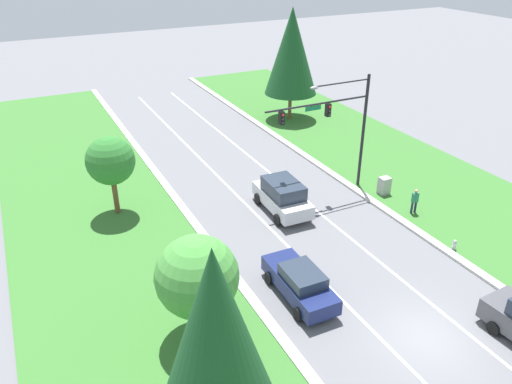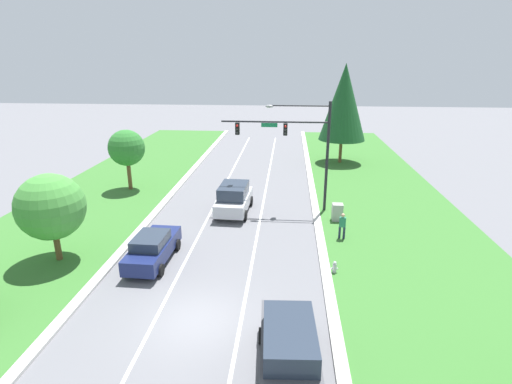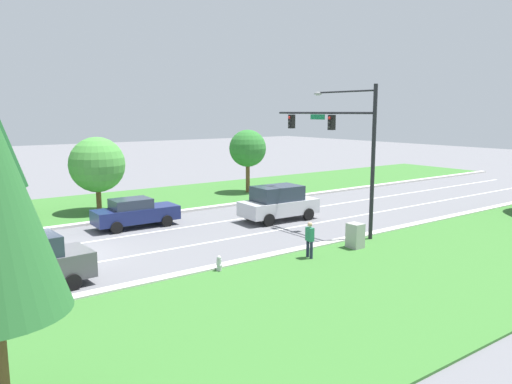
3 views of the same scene
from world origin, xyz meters
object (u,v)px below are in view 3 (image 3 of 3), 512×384
oak_near_left_tree (248,149)px  oak_far_left_tree (97,165)px  graphite_suv (17,265)px  pedestrian (310,239)px  traffic_signal_mast (342,136)px  navy_sedan (135,213)px  fire_hydrant (219,264)px  silver_suv (278,203)px  utility_cabinet (355,236)px

oak_near_left_tree → oak_far_left_tree: size_ratio=1.03×
graphite_suv → pedestrian: size_ratio=3.03×
traffic_signal_mast → navy_sedan: size_ratio=1.64×
navy_sedan → fire_hydrant: (9.55, -0.49, -0.49)m
silver_suv → fire_hydrant: silver_suv is taller
navy_sedan → graphite_suv: (7.25, -7.48, 0.19)m
utility_cabinet → oak_near_left_tree: bearing=161.5°
silver_suv → navy_sedan: bearing=-111.2°
fire_hydrant → oak_near_left_tree: size_ratio=0.14×
utility_cabinet → fire_hydrant: size_ratio=1.77×
silver_suv → pedestrian: size_ratio=2.81×
graphite_suv → pedestrian: (3.14, 11.11, -0.08)m
navy_sedan → traffic_signal_mast: bearing=48.9°
oak_near_left_tree → oak_far_left_tree: bearing=-86.3°
pedestrian → fire_hydrant: bearing=84.8°
graphite_suv → oak_far_left_tree: 14.49m
traffic_signal_mast → pedestrian: (2.76, -4.72, -4.20)m
utility_cabinet → oak_far_left_tree: oak_far_left_tree is taller
traffic_signal_mast → pedestrian: size_ratio=4.57×
fire_hydrant → oak_near_left_tree: bearing=141.2°
traffic_signal_mast → pedestrian: 6.89m
oak_near_left_tree → pedestrian: bearing=-27.0°
oak_far_left_tree → graphite_suv: bearing=-30.2°
traffic_signal_mast → silver_suv: bearing=-169.8°
traffic_signal_mast → fire_hydrant: 10.24m
traffic_signal_mast → utility_cabinet: traffic_signal_mast is taller
traffic_signal_mast → graphite_suv: traffic_signal_mast is taller
silver_suv → graphite_suv: 15.56m
oak_near_left_tree → utility_cabinet: bearing=-18.5°
navy_sedan → oak_far_left_tree: oak_far_left_tree is taller
silver_suv → navy_sedan: 8.28m
navy_sedan → pedestrian: 11.01m
oak_near_left_tree → navy_sedan: bearing=-63.6°
fire_hydrant → silver_suv: bearing=127.6°
fire_hydrant → graphite_suv: bearing=-108.2°
graphite_suv → oak_near_left_tree: 23.61m
silver_suv → oak_far_left_tree: bearing=-134.7°
silver_suv → utility_cabinet: (7.10, -1.10, -0.44)m
utility_cabinet → silver_suv: bearing=171.2°
navy_sedan → utility_cabinet: (10.43, 6.48, -0.21)m
silver_suv → utility_cabinet: bearing=-6.2°
graphite_suv → utility_cabinet: 14.32m
oak_near_left_tree → graphite_suv: bearing=-55.8°
oak_far_left_tree → navy_sedan: bearing=2.9°
graphite_suv → oak_far_left_tree: size_ratio=1.06×
pedestrian → oak_far_left_tree: size_ratio=0.35×
navy_sedan → utility_cabinet: size_ratio=3.80×
traffic_signal_mast → oak_near_left_tree: (-13.57, 3.60, -1.61)m
silver_suv → graphite_suv: size_ratio=0.93×
graphite_suv → fire_hydrant: bearing=68.7°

